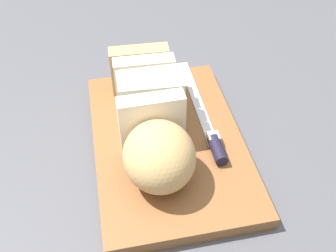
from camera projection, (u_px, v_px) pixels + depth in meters
The scene contains 8 objects.
ground_plane at pixel (168, 147), 0.71m from camera, with size 3.00×3.00×0.00m, color #4C4C51.
cutting_board at pixel (168, 143), 0.70m from camera, with size 0.38×0.26×0.02m, color brown.
bread_loaf at pixel (152, 120), 0.65m from camera, with size 0.30×0.12×0.10m.
bread_knife at pixel (210, 132), 0.69m from camera, with size 0.29×0.02×0.02m.
crumb_near_knife at pixel (135, 148), 0.67m from camera, with size 0.00×0.00×0.00m, color #A8753D.
crumb_near_loaf at pixel (164, 122), 0.71m from camera, with size 0.01×0.01×0.01m, color #A8753D.
crumb_stray_left at pixel (179, 130), 0.70m from camera, with size 0.01×0.01×0.01m, color #A8753D.
crumb_stray_right at pixel (157, 117), 0.72m from camera, with size 0.01×0.01×0.01m, color #A8753D.
Camera 1 is at (-0.46, 0.09, 0.53)m, focal length 42.12 mm.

